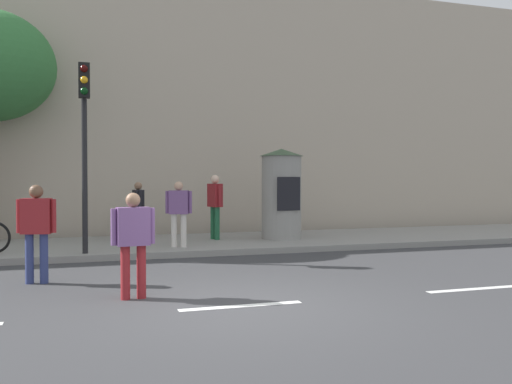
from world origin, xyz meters
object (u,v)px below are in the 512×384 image
at_px(pedestrian_in_light_jacket, 36,225).
at_px(traffic_light, 84,126).
at_px(pedestrian_tallest, 179,209).
at_px(pedestrian_with_backpack, 133,235).
at_px(pedestrian_near_pole, 215,201).
at_px(poster_column, 281,193).
at_px(pedestrian_with_bag, 138,206).

bearing_deg(pedestrian_in_light_jacket, traffic_light, 71.68).
bearing_deg(pedestrian_in_light_jacket, pedestrian_tallest, 46.00).
distance_m(pedestrian_with_backpack, pedestrian_near_pole, 6.85).
distance_m(traffic_light, pedestrian_tallest, 2.93).
relative_size(pedestrian_in_light_jacket, pedestrian_near_pole, 0.97).
bearing_deg(pedestrian_with_backpack, pedestrian_in_light_jacket, 130.15).
bearing_deg(poster_column, pedestrian_tallest, -161.00).
xyz_separation_m(pedestrian_tallest, pedestrian_with_bag, (-0.74, 2.18, -0.02)).
distance_m(pedestrian_with_backpack, pedestrian_with_bag, 7.08).
height_order(traffic_light, pedestrian_in_light_jacket, traffic_light).
bearing_deg(pedestrian_with_bag, pedestrian_in_light_jacket, -113.22).
distance_m(pedestrian_tallest, pedestrian_with_bag, 2.30).
xyz_separation_m(poster_column, pedestrian_with_backpack, (-4.58, -5.90, -0.45)).
bearing_deg(pedestrian_tallest, pedestrian_near_pole, 48.49).
distance_m(traffic_light, pedestrian_near_pole, 4.33).
bearing_deg(poster_column, traffic_light, -162.51).
bearing_deg(pedestrian_with_bag, traffic_light, -117.37).
height_order(pedestrian_with_backpack, pedestrian_with_bag, pedestrian_with_bag).
relative_size(pedestrian_near_pole, pedestrian_tallest, 1.11).
height_order(traffic_light, pedestrian_with_bag, traffic_light).
distance_m(poster_column, pedestrian_tallest, 3.23).
bearing_deg(pedestrian_in_light_jacket, pedestrian_near_pole, 46.75).
bearing_deg(poster_column, pedestrian_near_pole, 168.83).
distance_m(pedestrian_in_light_jacket, pedestrian_with_backpack, 2.27).
height_order(pedestrian_tallest, pedestrian_with_bag, pedestrian_tallest).
distance_m(traffic_light, pedestrian_with_backpack, 4.75).
xyz_separation_m(traffic_light, pedestrian_with_backpack, (0.63, -4.26, -2.00)).
bearing_deg(pedestrian_tallest, pedestrian_with_bag, 108.65).
height_order(pedestrian_in_light_jacket, pedestrian_with_backpack, pedestrian_in_light_jacket).
xyz_separation_m(pedestrian_in_light_jacket, pedestrian_with_bag, (2.27, 5.30, 0.05)).
relative_size(pedestrian_tallest, pedestrian_with_bag, 1.02).
xyz_separation_m(pedestrian_in_light_jacket, pedestrian_with_backpack, (1.47, -1.74, -0.06)).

